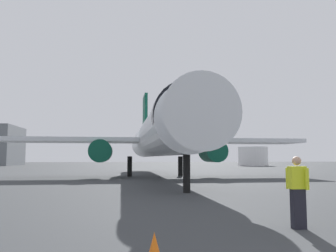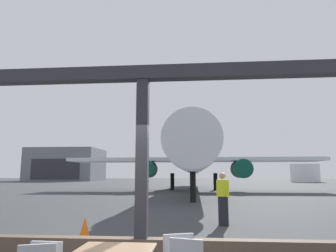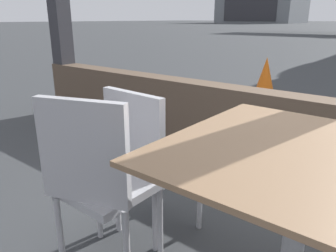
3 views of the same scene
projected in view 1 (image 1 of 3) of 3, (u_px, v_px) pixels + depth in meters
ground_plane at (141, 172)px, 42.01m from camera, size 220.00×220.00×0.00m
airplane at (157, 137)px, 30.75m from camera, size 27.09×35.50×10.32m
ground_crew_worker at (298, 191)px, 8.27m from camera, size 0.40×0.46×1.74m
fuel_storage_tank at (253, 156)px, 76.69m from camera, size 6.59×6.59×4.20m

